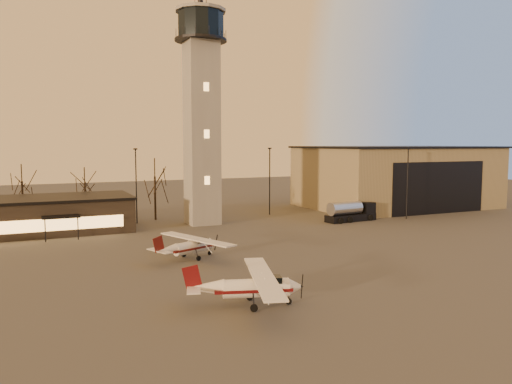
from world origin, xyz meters
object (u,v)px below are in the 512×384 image
cessna_rear (194,249)px  terminal (22,216)px  hangar (396,176)px  fuel_truck (351,213)px  cessna_front (258,291)px  control_tower (201,101)px

cessna_rear → terminal: bearing=103.8°
hangar → fuel_truck: hangar is taller
terminal → cessna_rear: terminal is taller
fuel_truck → terminal: bearing=162.9°
hangar → cessna_front: hangar is taller
cessna_rear → fuel_truck: bearing=3.8°
terminal → fuel_truck: (41.47, -8.36, -1.05)m
hangar → terminal: hangar is taller
hangar → cessna_rear: bearing=-152.0°
fuel_truck → control_tower: bearing=156.1°
cessna_rear → fuel_truck: fuel_truck is taller
terminal → cessna_rear: (14.81, -20.94, -1.24)m
cessna_front → cessna_rear: (0.30, 15.03, -0.08)m
control_tower → terminal: 26.24m
hangar → terminal: bearing=-178.0°
cessna_front → fuel_truck: bearing=62.9°
terminal → hangar: bearing=2.0°
cessna_front → control_tower: bearing=94.8°
cessna_rear → cessna_front: bearing=-112.6°
control_tower → cessna_front: control_tower is taller
control_tower → hangar: control_tower is taller
terminal → cessna_rear: bearing=-54.7°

